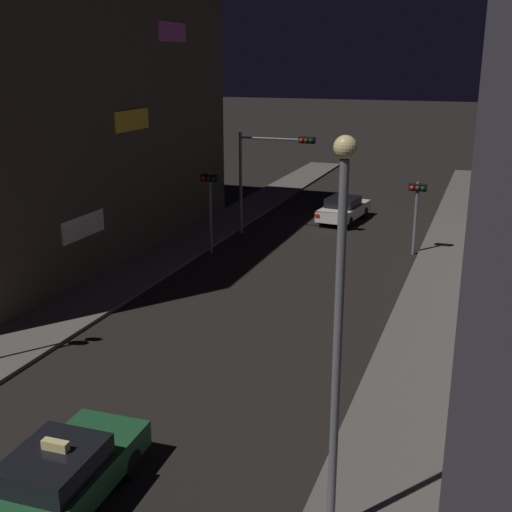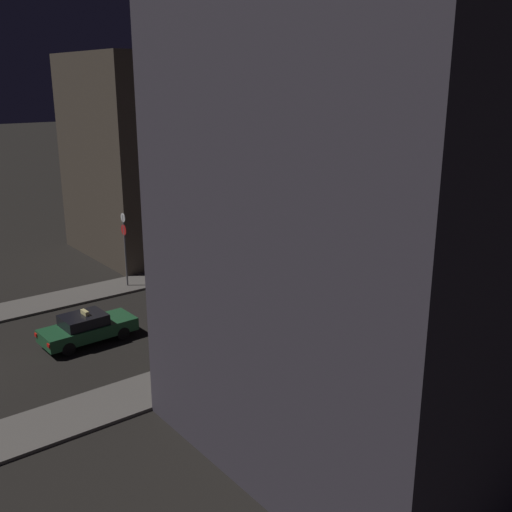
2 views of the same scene
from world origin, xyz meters
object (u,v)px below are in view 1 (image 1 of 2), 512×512
(traffic_light_overhead, at_px, (268,163))
(traffic_light_right_kerb, at_px, (417,203))
(far_car, at_px, (344,209))
(street_lamp_near_block, at_px, (339,314))
(traffic_light_left_kerb, at_px, (210,196))
(taxi, at_px, (60,478))

(traffic_light_overhead, height_order, traffic_light_right_kerb, traffic_light_overhead)
(far_car, distance_m, street_lamp_near_block, 26.19)
(traffic_light_overhead, relative_size, traffic_light_right_kerb, 1.53)
(far_car, bearing_deg, traffic_light_overhead, -124.75)
(traffic_light_overhead, bearing_deg, traffic_light_right_kerb, -7.09)
(traffic_light_right_kerb, bearing_deg, traffic_light_left_kerb, -161.85)
(traffic_light_right_kerb, xyz_separation_m, street_lamp_near_block, (0.91, -19.96, 2.15))
(far_car, height_order, street_lamp_near_block, street_lamp_near_block)
(taxi, distance_m, traffic_light_overhead, 22.41)
(far_car, height_order, traffic_light_right_kerb, traffic_light_right_kerb)
(taxi, xyz_separation_m, traffic_light_left_kerb, (-4.68, 18.02, 2.02))
(traffic_light_right_kerb, bearing_deg, far_car, 130.61)
(far_car, bearing_deg, traffic_light_left_kerb, -118.63)
(far_car, xyz_separation_m, traffic_light_right_kerb, (4.59, -5.35, 1.77))
(traffic_light_overhead, xyz_separation_m, street_lamp_near_block, (8.55, -20.91, 0.83))
(taxi, relative_size, traffic_light_overhead, 0.85)
(taxi, xyz_separation_m, far_car, (-0.13, 26.37, -0.00))
(traffic_light_right_kerb, bearing_deg, traffic_light_overhead, 172.91)
(taxi, bearing_deg, traffic_light_left_kerb, 104.56)
(taxi, relative_size, far_car, 0.98)
(traffic_light_left_kerb, relative_size, traffic_light_right_kerb, 1.11)
(traffic_light_right_kerb, bearing_deg, street_lamp_near_block, -87.39)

